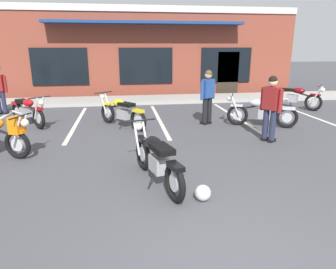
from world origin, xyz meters
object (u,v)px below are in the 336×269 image
Objects in this scene: motorcycle_silver_naked at (295,97)px; person_in_shorts_foreground at (208,94)px; helmet_on_pavement at (203,193)px; motorcycle_blue_standard at (122,112)px; motorcycle_red_sportbike at (27,111)px; motorcycle_foreground_classic at (157,159)px; person_near_building at (271,105)px; motorcycle_black_cruiser at (261,112)px.

motorcycle_silver_naked is 1.01× the size of person_in_shorts_foreground.
person_in_shorts_foreground is at bearing 73.82° from helmet_on_pavement.
helmet_on_pavement is (-1.39, -4.80, -0.82)m from person_in_shorts_foreground.
person_in_shorts_foreground reaches higher than motorcycle_blue_standard.
motorcycle_red_sportbike is 0.99× the size of motorcycle_blue_standard.
person_in_shorts_foreground is at bearing 63.26° from motorcycle_foreground_classic.
motorcycle_blue_standard is at bearing 98.30° from motorcycle_foreground_classic.
person_in_shorts_foreground is at bearing -1.19° from motorcycle_blue_standard.
motorcycle_silver_naked is 4.93m from person_near_building.
motorcycle_foreground_classic is 1.23× the size of person_in_shorts_foreground.
motorcycle_black_cruiser is 1.19× the size of person_near_building.
motorcycle_blue_standard is (2.87, -0.62, 0.00)m from motorcycle_red_sportbike.
motorcycle_silver_naked is 6.93m from motorcycle_blue_standard.
motorcycle_silver_naked is at bearing 52.61° from person_near_building.
person_near_building is at bearing 33.34° from motorcycle_foreground_classic.
motorcycle_red_sportbike is at bearing 170.24° from motorcycle_black_cruiser.
motorcycle_silver_naked is at bearing 7.22° from motorcycle_red_sportbike.
person_near_building is at bearing -22.23° from motorcycle_red_sportbike.
motorcycle_blue_standard reaches higher than helmet_on_pavement.
person_near_building reaches higher than motorcycle_silver_naked.
motorcycle_silver_naked is at bearing 15.36° from motorcycle_blue_standard.
motorcycle_red_sportbike is at bearing 172.96° from person_in_shorts_foreground.
motorcycle_foreground_classic is at bearing 130.86° from helmet_on_pavement.
motorcycle_red_sportbike is 1.04× the size of person_in_shorts_foreground.
helmet_on_pavement is at bearing -124.51° from motorcycle_black_cruiser.
motorcycle_red_sportbike is 1.03× the size of motorcycle_silver_naked.
helmet_on_pavement is at bearing -106.18° from person_in_shorts_foreground.
motorcycle_black_cruiser is 5.19m from helmet_on_pavement.
motorcycle_foreground_classic is 1.03× the size of motorcycle_black_cruiser.
person_in_shorts_foreground is 6.44× the size of helmet_on_pavement.
motorcycle_foreground_classic and motorcycle_red_sportbike have the same top height.
motorcycle_red_sportbike is 7.12m from person_near_building.
motorcycle_silver_naked is at bearing 50.90° from helmet_on_pavement.
motorcycle_black_cruiser is at bearing 55.49° from helmet_on_pavement.
person_in_shorts_foreground reaches higher than motorcycle_silver_naked.
person_in_shorts_foreground reaches higher than motorcycle_black_cruiser.
motorcycle_foreground_classic is 1.17× the size of motorcycle_blue_standard.
motorcycle_black_cruiser is 1.13× the size of motorcycle_blue_standard.
motorcycle_red_sportbike is 7.15m from motorcycle_black_cruiser.
motorcycle_foreground_classic and motorcycle_silver_naked have the same top height.
motorcycle_black_cruiser is at bearing -19.07° from person_in_shorts_foreground.
motorcycle_foreground_classic and motorcycle_black_cruiser have the same top height.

